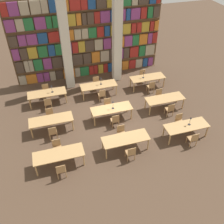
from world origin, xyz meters
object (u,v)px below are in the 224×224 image
(chair_6, at_px, (53,132))
(desk_lamp_2, at_px, (52,88))
(desk_lamp_1, at_px, (113,104))
(chair_10, at_px, (170,109))
(reading_table_0, at_px, (59,155))
(chair_2, at_px, (131,153))
(chair_4, at_px, (193,139))
(chair_11, at_px, (159,95))
(chair_8, at_px, (115,120))
(chair_9, at_px, (108,105))
(desk_lamp_0, at_px, (190,120))
(reading_table_6, at_px, (47,94))
(reading_table_1, at_px, (126,139))
(desk_lamp_4, at_px, (144,74))
(reading_table_2, at_px, (186,127))
(chair_14, at_px, (102,95))
(chair_12, at_px, (48,103))
(chair_7, at_px, (50,115))
(chair_1, at_px, (57,147))
(chair_3, at_px, (121,133))
(chair_15, at_px, (96,83))
(desk_lamp_3, at_px, (101,80))
(reading_table_4, at_px, (112,109))
(pillar_center, at_px, (117,38))
(chair_17, at_px, (143,76))
(reading_table_7, at_px, (99,86))
(reading_table_8, at_px, (148,78))
(pillar_left, at_px, (66,44))
(reading_table_3, at_px, (51,120))
(chair_16, at_px, (151,86))
(chair_0, at_px, (61,170))
(chair_5, at_px, (179,121))
(reading_table_5, at_px, (165,99))

(chair_6, bearing_deg, desk_lamp_2, 83.48)
(desk_lamp_1, height_order, chair_10, desk_lamp_1)
(reading_table_0, distance_m, chair_2, 3.35)
(chair_4, xyz_separation_m, chair_11, (-0.01, 3.92, 0.00))
(chair_8, distance_m, chair_9, 1.41)
(desk_lamp_0, xyz_separation_m, reading_table_6, (-6.79, 5.06, -0.41))
(reading_table_1, height_order, desk_lamp_4, desk_lamp_4)
(reading_table_2, relative_size, chair_14, 2.65)
(chair_12, bearing_deg, chair_7, -89.92)
(chair_1, height_order, desk_lamp_0, desk_lamp_0)
(chair_3, distance_m, chair_11, 4.12)
(reading_table_0, height_order, chair_15, chair_15)
(desk_lamp_3, bearing_deg, reading_table_4, -91.41)
(chair_10, bearing_deg, pillar_center, 109.30)
(desk_lamp_3, bearing_deg, chair_17, 11.55)
(desk_lamp_1, relative_size, chair_12, 0.58)
(chair_10, relative_size, chair_11, 1.00)
(reading_table_2, height_order, chair_6, chair_6)
(chair_4, relative_size, chair_9, 1.00)
(pillar_center, bearing_deg, reading_table_7, -136.91)
(chair_4, relative_size, reading_table_8, 0.38)
(pillar_left, height_order, desk_lamp_0, pillar_left)
(reading_table_1, relative_size, reading_table_3, 1.00)
(chair_16, bearing_deg, desk_lamp_4, 110.42)
(chair_2, bearing_deg, reading_table_2, 11.64)
(chair_0, bearing_deg, pillar_left, 77.84)
(chair_4, relative_size, desk_lamp_1, 1.74)
(chair_0, bearing_deg, chair_6, 91.95)
(chair_10, distance_m, reading_table_7, 4.70)
(chair_1, relative_size, reading_table_6, 0.38)
(chair_6, height_order, chair_15, same)
(chair_6, bearing_deg, chair_11, 11.98)
(chair_0, distance_m, chair_14, 6.00)
(chair_2, height_order, chair_7, same)
(reading_table_3, distance_m, chair_16, 6.82)
(reading_table_1, height_order, chair_16, chair_16)
(chair_5, relative_size, desk_lamp_3, 1.75)
(chair_2, distance_m, chair_15, 6.42)
(reading_table_3, xyz_separation_m, chair_11, (6.66, 0.71, -0.20))
(reading_table_1, xyz_separation_m, reading_table_8, (3.27, 4.98, 0.00))
(chair_11, relative_size, chair_17, 1.00)
(reading_table_5, bearing_deg, desk_lamp_2, 157.94)
(reading_table_0, height_order, reading_table_8, same)
(chair_2, height_order, chair_10, same)
(chair_0, height_order, reading_table_2, chair_0)
(chair_10, bearing_deg, reading_table_0, -164.37)
(chair_1, bearing_deg, reading_table_6, -89.42)
(chair_5, height_order, chair_17, same)
(chair_3, distance_m, chair_12, 4.97)
(chair_5, xyz_separation_m, chair_8, (-3.33, 1.07, 0.00))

